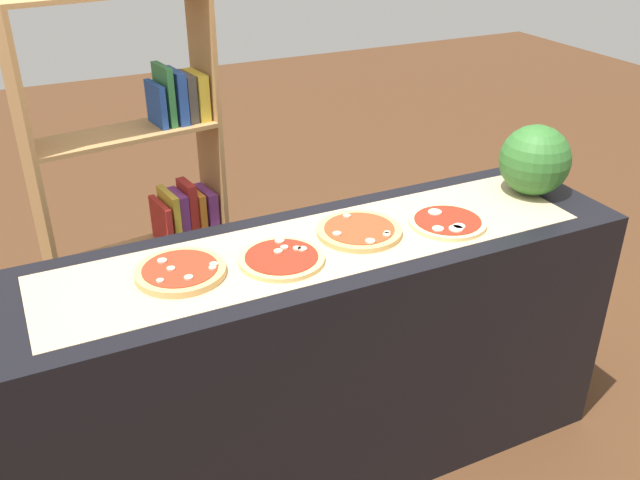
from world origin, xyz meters
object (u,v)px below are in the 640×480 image
pizza_mushroom_0 (180,271)px  pizza_mozzarella_3 (447,222)px  pizza_mushroom_2 (359,231)px  watermelon (535,160)px  bookshelf (156,211)px  pizza_mushroom_1 (282,258)px

pizza_mushroom_0 → pizza_mozzarella_3: bearing=-4.2°
pizza_mushroom_0 → pizza_mozzarella_3: size_ratio=1.03×
pizza_mushroom_2 → pizza_mozzarella_3: 0.31m
pizza_mushroom_0 → watermelon: bearing=0.9°
watermelon → bookshelf: bearing=143.1°
bookshelf → pizza_mushroom_2: bearing=-62.9°
pizza_mozzarella_3 → pizza_mushroom_0: bearing=175.8°
pizza_mushroom_1 → bookshelf: bookshelf is taller
pizza_mushroom_2 → watermelon: watermelon is taller
watermelon → pizza_mozzarella_3: bearing=-168.6°
pizza_mozzarella_3 → watermelon: 0.46m
pizza_mozzarella_3 → bookshelf: bearing=127.9°
pizza_mushroom_1 → bookshelf: 1.03m
pizza_mushroom_2 → bookshelf: (-0.47, 0.93, -0.23)m
pizza_mushroom_2 → watermelon: (0.74, 0.02, 0.12)m
pizza_mushroom_1 → watermelon: 1.05m
pizza_mushroom_0 → pizza_mushroom_2: pizza_mushroom_0 is taller
pizza_mushroom_0 → pizza_mushroom_2: bearing=0.4°
pizza_mushroom_0 → bookshelf: bookshelf is taller
watermelon → bookshelf: size_ratio=0.16×
pizza_mushroom_1 → pizza_mushroom_0: bearing=170.2°
pizza_mushroom_0 → bookshelf: (0.13, 0.93, -0.23)m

